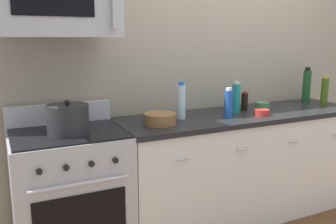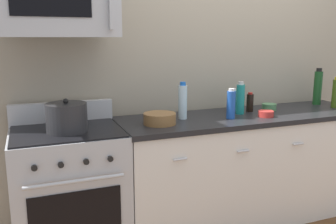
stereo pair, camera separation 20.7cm
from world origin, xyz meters
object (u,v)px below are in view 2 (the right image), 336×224
at_px(bottle_water_clear, 183,101).
at_px(bottle_wine_green, 318,87).
at_px(bottle_sparkling_teal, 240,99).
at_px(bottle_dish_soap, 233,100).
at_px(bottle_soda_blue, 231,104).
at_px(microwave, 59,6).
at_px(bottle_soy_sauce_dark, 250,103).
at_px(stockpot, 67,118).
at_px(range_oven, 70,191).
at_px(bowl_wooden_salad, 160,118).
at_px(bowl_red_small, 266,114).
at_px(bottle_olive_oil, 336,93).
at_px(bowl_green_glaze, 269,107).

bearing_deg(bottle_water_clear, bottle_wine_green, 4.54).
distance_m(bottle_sparkling_teal, bottle_dish_soap, 0.13).
relative_size(bottle_dish_soap, bottle_soda_blue, 0.83).
distance_m(microwave, bottle_dish_soap, 1.61).
relative_size(bottle_soy_sauce_dark, stockpot, 0.61).
height_order(microwave, bottle_wine_green, microwave).
relative_size(range_oven, bowl_wooden_salad, 4.44).
xyz_separation_m(bottle_sparkling_teal, bottle_wine_green, (0.93, 0.12, 0.04)).
bearing_deg(bottle_soda_blue, bowl_red_small, -8.80).
xyz_separation_m(bottle_dish_soap, bottle_olive_oil, (0.95, -0.20, 0.04)).
height_order(bottle_wine_green, bowl_red_small, bottle_wine_green).
bearing_deg(bowl_red_small, bottle_dish_soap, 112.87).
bearing_deg(bowl_wooden_salad, stockpot, 178.98).
distance_m(bottle_soy_sauce_dark, bowl_wooden_salad, 0.90).
xyz_separation_m(microwave, bowl_wooden_salad, (0.66, -0.11, -0.79)).
xyz_separation_m(bottle_soda_blue, bottle_wine_green, (1.09, 0.24, 0.05)).
xyz_separation_m(range_oven, bowl_red_small, (1.55, -0.14, 0.48)).
height_order(bottle_sparkling_teal, bowl_wooden_salad, bottle_sparkling_teal).
bearing_deg(bottle_water_clear, bottle_soy_sauce_dark, 4.41).
distance_m(bottle_dish_soap, bowl_green_glaze, 0.34).
bearing_deg(range_oven, bottle_water_clear, 2.44).
bearing_deg(bottle_olive_oil, bottle_water_clear, 177.11).
bearing_deg(microwave, bottle_dish_soap, 4.74).
bearing_deg(bottle_sparkling_teal, bottle_water_clear, 179.54).
xyz_separation_m(range_oven, microwave, (0.00, 0.04, 1.28)).
relative_size(bottle_water_clear, stockpot, 1.06).
bearing_deg(bowl_green_glaze, stockpot, -175.51).
bearing_deg(range_oven, microwave, 89.71).
relative_size(bottle_water_clear, bowl_red_small, 2.33).
xyz_separation_m(bottle_water_clear, bowl_green_glaze, (0.85, 0.05, -0.11)).
xyz_separation_m(bottle_soy_sauce_dark, bowl_red_small, (0.00, -0.23, -0.05)).
bearing_deg(bottle_soy_sauce_dark, bowl_red_small, -89.03).
xyz_separation_m(microwave, bottle_soda_blue, (1.25, -0.13, -0.72)).
xyz_separation_m(bottle_wine_green, bowl_red_small, (-0.79, -0.29, -0.14)).
xyz_separation_m(microwave, bottle_water_clear, (0.89, -0.01, -0.69)).
distance_m(bottle_water_clear, bottle_olive_oil, 1.49).
xyz_separation_m(bottle_sparkling_teal, bowl_wooden_salad, (-0.75, -0.10, -0.08)).
bearing_deg(bottle_soy_sauce_dark, microwave, -178.38).
bearing_deg(bottle_water_clear, bottle_dish_soap, 13.19).
bearing_deg(bottle_wine_green, stockpot, -174.96).
xyz_separation_m(bottle_dish_soap, bowl_red_small, (0.13, -0.30, -0.07)).
height_order(bottle_olive_oil, bottle_wine_green, bottle_wine_green).
bearing_deg(bottle_wine_green, bottle_water_clear, -175.46).
bearing_deg(bottle_wine_green, range_oven, -176.26).
height_order(bottle_dish_soap, bowl_wooden_salad, bottle_dish_soap).
distance_m(bottle_sparkling_teal, bottle_soy_sauce_dark, 0.15).
xyz_separation_m(bottle_wine_green, bottle_soy_sauce_dark, (-0.80, -0.06, -0.09)).
bearing_deg(bowl_wooden_salad, bowl_red_small, -4.62).
bearing_deg(bottle_sparkling_teal, bottle_olive_oil, -4.21).
xyz_separation_m(bottle_soy_sauce_dark, bowl_wooden_salad, (-0.88, -0.15, -0.04)).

